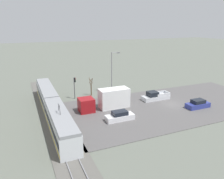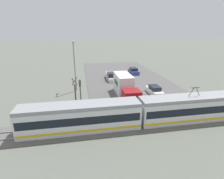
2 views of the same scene
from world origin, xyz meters
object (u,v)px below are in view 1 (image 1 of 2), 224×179
object	(u,v)px
traffic_light_pole	(75,85)
street_lamp_near_crossing	(112,70)
box_truck	(107,100)
sedan_car_0	(198,104)
street_tree	(91,87)
pickup_truck	(155,96)
light_rail_tram	(52,107)
sedan_car_1	(120,116)

from	to	relation	value
traffic_light_pole	street_lamp_near_crossing	xyz separation A→B (m)	(0.85, -8.79, 2.22)
box_truck	sedan_car_0	world-z (taller)	box_truck
street_tree	pickup_truck	bearing A→B (deg)	-125.78
light_rail_tram	pickup_truck	size ratio (longest dim) A/B	4.79
sedan_car_1	street_lamp_near_crossing	distance (m)	15.45
light_rail_tram	sedan_car_1	distance (m)	11.46
sedan_car_0	street_tree	bearing A→B (deg)	46.89
sedan_car_1	traffic_light_pole	size ratio (longest dim) A/B	1.03
traffic_light_pole	street_tree	size ratio (longest dim) A/B	1.15
box_truck	sedan_car_1	world-z (taller)	box_truck
light_rail_tram	street_lamp_near_crossing	size ratio (longest dim) A/B	3.07
box_truck	traffic_light_pole	distance (m)	8.78
sedan_car_0	box_truck	bearing A→B (deg)	67.79
traffic_light_pole	street_lamp_near_crossing	bearing A→B (deg)	-84.50
pickup_truck	traffic_light_pole	distance (m)	16.65
sedan_car_1	pickup_truck	bearing A→B (deg)	-60.88
pickup_truck	traffic_light_pole	xyz separation A→B (m)	(7.12, 14.88, 2.22)
street_tree	sedan_car_0	bearing A→B (deg)	-133.11
light_rail_tram	sedan_car_1	bearing A→B (deg)	-122.64
box_truck	sedan_car_0	size ratio (longest dim) A/B	2.07
light_rail_tram	street_lamp_near_crossing	distance (m)	16.75
sedan_car_1	traffic_light_pole	bearing A→B (deg)	17.06
light_rail_tram	sedan_car_1	size ratio (longest dim) A/B	5.97
pickup_truck	street_tree	size ratio (longest dim) A/B	1.48
sedan_car_0	street_lamp_near_crossing	distance (m)	18.88
traffic_light_pole	box_truck	bearing A→B (deg)	-151.47
traffic_light_pole	street_lamp_near_crossing	distance (m)	9.10
street_lamp_near_crossing	light_rail_tram	bearing A→B (deg)	118.62
light_rail_tram	box_truck	distance (m)	9.76
light_rail_tram	street_lamp_near_crossing	world-z (taller)	street_lamp_near_crossing
box_truck	sedan_car_0	distance (m)	16.74
box_truck	sedan_car_1	distance (m)	5.62
sedan_car_0	street_lamp_near_crossing	xyz separation A→B (m)	(14.80, 10.84, 4.47)
sedan_car_0	street_lamp_near_crossing	world-z (taller)	street_lamp_near_crossing
sedan_car_0	traffic_light_pole	xyz separation A→B (m)	(13.95, 19.63, 2.26)
box_truck	street_lamp_near_crossing	world-z (taller)	street_lamp_near_crossing
box_truck	pickup_truck	distance (m)	10.79
sedan_car_0	traffic_light_pole	distance (m)	24.19
street_tree	box_truck	bearing A→B (deg)	-177.54
pickup_truck	street_lamp_near_crossing	bearing A→B (deg)	37.41
traffic_light_pole	street_tree	distance (m)	4.06
box_truck	pickup_truck	world-z (taller)	box_truck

